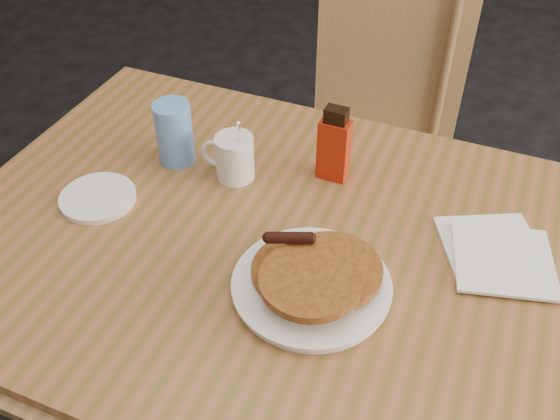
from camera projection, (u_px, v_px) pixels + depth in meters
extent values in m
cube|color=#965835|center=(300.00, 253.00, 1.13)|extent=(1.38, 0.98, 0.04)
cube|color=#9C7149|center=(300.00, 259.00, 1.14)|extent=(1.42, 1.02, 0.02)
cube|color=#9C7149|center=(369.00, 176.00, 1.76)|extent=(0.50, 0.50, 0.04)
cube|color=#9C7149|center=(391.00, 67.00, 1.73)|extent=(0.41, 0.14, 0.45)
cylinder|color=#9C7149|center=(293.00, 261.00, 1.83)|extent=(0.04, 0.04, 0.42)
cylinder|color=#9C7149|center=(424.00, 212.00, 1.99)|extent=(0.04, 0.04, 0.42)
cylinder|color=white|center=(311.00, 287.00, 1.03)|extent=(0.26, 0.26, 0.02)
cylinder|color=white|center=(312.00, 284.00, 1.03)|extent=(0.27, 0.27, 0.01)
cylinder|color=#93511E|center=(301.00, 271.00, 1.04)|extent=(0.16, 0.16, 0.01)
cylinder|color=#93511E|center=(331.00, 270.00, 1.02)|extent=(0.17, 0.17, 0.01)
cylinder|color=#93511E|center=(310.00, 280.00, 0.98)|extent=(0.16, 0.16, 0.01)
cylinder|color=black|center=(289.00, 238.00, 1.03)|extent=(0.08, 0.04, 0.02)
cylinder|color=white|center=(235.00, 157.00, 1.24)|extent=(0.08, 0.08, 0.09)
torus|color=white|center=(216.00, 154.00, 1.25)|extent=(0.06, 0.01, 0.06)
cylinder|color=black|center=(234.00, 141.00, 1.21)|extent=(0.07, 0.07, 0.01)
cylinder|color=silver|center=(239.00, 145.00, 1.21)|extent=(0.03, 0.05, 0.13)
cube|color=maroon|center=(334.00, 150.00, 1.22)|extent=(0.06, 0.04, 0.13)
cube|color=black|center=(336.00, 115.00, 1.17)|extent=(0.05, 0.03, 0.03)
cube|color=white|center=(491.00, 248.00, 1.11)|extent=(0.22, 0.22, 0.01)
cube|color=white|center=(503.00, 260.00, 1.08)|extent=(0.19, 0.19, 0.01)
cylinder|color=#5D92DA|center=(174.00, 133.00, 1.27)|extent=(0.09, 0.09, 0.13)
cylinder|color=white|center=(98.00, 198.00, 1.21)|extent=(0.16, 0.16, 0.01)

